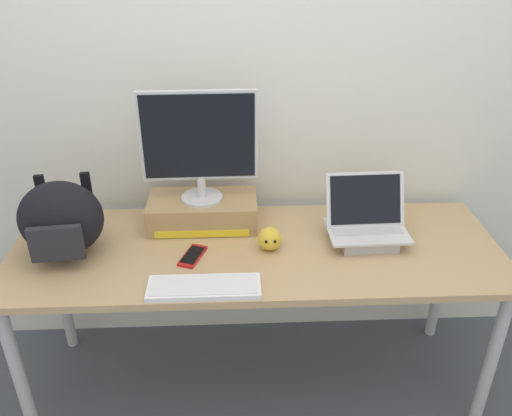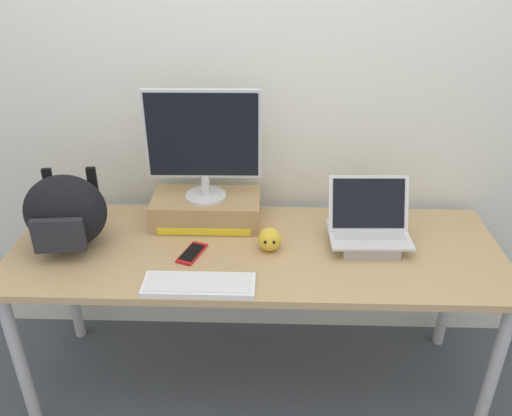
{
  "view_description": "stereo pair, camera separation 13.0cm",
  "coord_description": "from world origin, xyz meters",
  "px_view_note": "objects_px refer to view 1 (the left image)",
  "views": [
    {
      "loc": [
        -0.08,
        -1.76,
        1.89
      ],
      "look_at": [
        0.0,
        0.0,
        0.92
      ],
      "focal_mm": 36.88,
      "sensor_mm": 36.0,
      "label": 1
    },
    {
      "loc": [
        0.05,
        -1.77,
        1.89
      ],
      "look_at": [
        0.0,
        0.0,
        0.92
      ],
      "focal_mm": 36.88,
      "sensor_mm": 36.0,
      "label": 2
    }
  ],
  "objects_px": {
    "messenger_backpack": "(61,219)",
    "plush_toy": "(270,239)",
    "toner_box_yellow": "(203,211)",
    "external_keyboard": "(204,287)",
    "open_laptop": "(366,228)",
    "cell_phone": "(193,256)",
    "coffee_mug": "(75,213)",
    "desktop_monitor": "(199,143)"
  },
  "relations": [
    {
      "from": "plush_toy",
      "to": "cell_phone",
      "type": "bearing_deg",
      "value": -171.48
    },
    {
      "from": "toner_box_yellow",
      "to": "open_laptop",
      "type": "relative_size",
      "value": 1.41
    },
    {
      "from": "external_keyboard",
      "to": "messenger_backpack",
      "type": "bearing_deg",
      "value": 154.13
    },
    {
      "from": "toner_box_yellow",
      "to": "external_keyboard",
      "type": "distance_m",
      "value": 0.47
    },
    {
      "from": "desktop_monitor",
      "to": "open_laptop",
      "type": "bearing_deg",
      "value": -14.39
    },
    {
      "from": "toner_box_yellow",
      "to": "plush_toy",
      "type": "relative_size",
      "value": 4.84
    },
    {
      "from": "messenger_backpack",
      "to": "external_keyboard",
      "type": "bearing_deg",
      "value": -31.45
    },
    {
      "from": "coffee_mug",
      "to": "external_keyboard",
      "type": "bearing_deg",
      "value": -40.99
    },
    {
      "from": "cell_phone",
      "to": "toner_box_yellow",
      "type": "bearing_deg",
      "value": 102.86
    },
    {
      "from": "coffee_mug",
      "to": "plush_toy",
      "type": "distance_m",
      "value": 0.86
    },
    {
      "from": "open_laptop",
      "to": "messenger_backpack",
      "type": "height_order",
      "value": "messenger_backpack"
    },
    {
      "from": "open_laptop",
      "to": "external_keyboard",
      "type": "relative_size",
      "value": 0.81
    },
    {
      "from": "external_keyboard",
      "to": "cell_phone",
      "type": "relative_size",
      "value": 2.43
    },
    {
      "from": "desktop_monitor",
      "to": "coffee_mug",
      "type": "height_order",
      "value": "desktop_monitor"
    },
    {
      "from": "desktop_monitor",
      "to": "open_laptop",
      "type": "xyz_separation_m",
      "value": [
        0.67,
        -0.16,
        -0.32
      ]
    },
    {
      "from": "plush_toy",
      "to": "messenger_backpack",
      "type": "bearing_deg",
      "value": 179.22
    },
    {
      "from": "cell_phone",
      "to": "plush_toy",
      "type": "height_order",
      "value": "plush_toy"
    },
    {
      "from": "plush_toy",
      "to": "toner_box_yellow",
      "type": "bearing_deg",
      "value": 142.27
    },
    {
      "from": "external_keyboard",
      "to": "messenger_backpack",
      "type": "height_order",
      "value": "messenger_backpack"
    },
    {
      "from": "toner_box_yellow",
      "to": "plush_toy",
      "type": "height_order",
      "value": "toner_box_yellow"
    },
    {
      "from": "external_keyboard",
      "to": "open_laptop",
      "type": "bearing_deg",
      "value": 25.22
    },
    {
      "from": "toner_box_yellow",
      "to": "cell_phone",
      "type": "relative_size",
      "value": 2.77
    },
    {
      "from": "open_laptop",
      "to": "cell_phone",
      "type": "relative_size",
      "value": 1.96
    },
    {
      "from": "external_keyboard",
      "to": "cell_phone",
      "type": "xyz_separation_m",
      "value": [
        -0.05,
        0.21,
        -0.01
      ]
    },
    {
      "from": "plush_toy",
      "to": "external_keyboard",
      "type": "bearing_deg",
      "value": -134.5
    },
    {
      "from": "toner_box_yellow",
      "to": "cell_phone",
      "type": "height_order",
      "value": "toner_box_yellow"
    },
    {
      "from": "toner_box_yellow",
      "to": "cell_phone",
      "type": "bearing_deg",
      "value": -96.87
    },
    {
      "from": "open_laptop",
      "to": "cell_phone",
      "type": "height_order",
      "value": "open_laptop"
    },
    {
      "from": "external_keyboard",
      "to": "toner_box_yellow",
      "type": "bearing_deg",
      "value": 92.73
    },
    {
      "from": "coffee_mug",
      "to": "cell_phone",
      "type": "relative_size",
      "value": 0.78
    },
    {
      "from": "open_laptop",
      "to": "messenger_backpack",
      "type": "distance_m",
      "value": 1.2
    },
    {
      "from": "toner_box_yellow",
      "to": "plush_toy",
      "type": "distance_m",
      "value": 0.34
    },
    {
      "from": "coffee_mug",
      "to": "plush_toy",
      "type": "relative_size",
      "value": 1.36
    },
    {
      "from": "coffee_mug",
      "to": "plush_toy",
      "type": "xyz_separation_m",
      "value": [
        0.82,
        -0.24,
        0.0
      ]
    },
    {
      "from": "plush_toy",
      "to": "desktop_monitor",
      "type": "bearing_deg",
      "value": 142.42
    },
    {
      "from": "open_laptop",
      "to": "messenger_backpack",
      "type": "xyz_separation_m",
      "value": [
        -1.19,
        -0.04,
        0.1
      ]
    },
    {
      "from": "coffee_mug",
      "to": "cell_phone",
      "type": "distance_m",
      "value": 0.6
    },
    {
      "from": "desktop_monitor",
      "to": "messenger_backpack",
      "type": "relative_size",
      "value": 1.38
    },
    {
      "from": "toner_box_yellow",
      "to": "plush_toy",
      "type": "xyz_separation_m",
      "value": [
        0.27,
        -0.21,
        -0.01
      ]
    },
    {
      "from": "desktop_monitor",
      "to": "cell_phone",
      "type": "height_order",
      "value": "desktop_monitor"
    },
    {
      "from": "messenger_backpack",
      "to": "plush_toy",
      "type": "bearing_deg",
      "value": -6.47
    },
    {
      "from": "open_laptop",
      "to": "external_keyboard",
      "type": "xyz_separation_m",
      "value": [
        -0.64,
        -0.3,
        -0.04
      ]
    }
  ]
}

